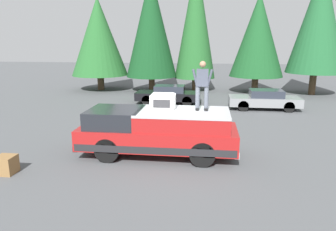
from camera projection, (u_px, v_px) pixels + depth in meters
The scene contains 12 objects.
ground_plane at pixel (176, 154), 11.68m from camera, with size 90.00×90.00×0.00m, color #4C4F51.
pickup_truck at pixel (158, 132), 11.37m from camera, with size 2.01×5.54×1.65m.
compressor_unit at pixel (163, 102), 11.27m from camera, with size 0.65×0.84×0.56m.
person_on_truck_bed at pixel (202, 84), 10.99m from camera, with size 0.29×0.72×1.69m.
parked_car_grey at pixel (265, 100), 19.02m from camera, with size 1.64×4.10×1.16m.
parked_car_black at pixel (168, 94), 20.76m from camera, with size 1.64×4.10×1.16m.
wooden_crate at pixel (6, 165), 9.93m from camera, with size 0.56×0.56×0.56m, color olive.
conifer_far_left at pixel (319, 19), 22.93m from camera, with size 4.10×4.10×9.33m.
conifer_left at pixel (258, 35), 24.00m from camera, with size 4.01×4.01×7.42m.
conifer_center_left at pixel (196, 19), 24.95m from camera, with size 3.21×3.21×10.09m.
conifer_center_right at pixel (151, 25), 24.79m from camera, with size 3.96×3.96×9.02m.
conifer_right at pixel (99, 37), 25.50m from camera, with size 4.46×4.46×7.30m.
Camera 1 is at (-11.00, -1.08, 4.05)m, focal length 34.47 mm.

